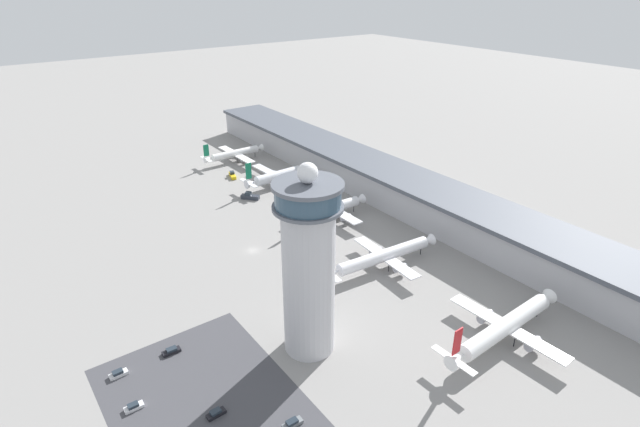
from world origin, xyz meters
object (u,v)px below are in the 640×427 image
Objects in this scene: airplane_gate_echo at (505,327)px; car_silver_sedan at (134,407)px; airplane_gate_bravo at (278,176)px; airplane_gate_charlie at (332,209)px; car_blue_compact at (171,351)px; car_navy_sedan at (216,413)px; car_maroon_suv at (292,423)px; airplane_gate_alpha at (235,154)px; control_tower at (309,266)px; service_truck_fuel at (250,197)px; service_truck_catering at (232,175)px; service_truck_baggage at (298,258)px; car_green_van at (118,374)px; airplane_gate_delta at (383,256)px.

airplane_gate_echo is 10.33× the size of car_silver_sedan.
airplane_gate_charlie is (42.50, -1.01, -0.07)m from airplane_gate_bravo.
car_blue_compact is (37.78, -81.29, -3.95)m from airplane_gate_charlie.
car_maroon_suv is at bearing 44.99° from car_navy_sedan.
airplane_gate_charlie is 85.91m from airplane_gate_echo.
car_navy_sedan reaches higher than car_blue_compact.
airplane_gate_alpha is at bearing 146.14° from car_blue_compact.
control_tower is at bearing 136.74° from car_maroon_suv.
airplane_gate_echo reaches higher than service_truck_fuel.
service_truck_fuel is (27.85, -5.77, 0.19)m from service_truck_catering.
airplane_gate_bravo reaches higher than car_blue_compact.
service_truck_fuel reaches higher than service_truck_baggage.
car_green_van is (-18.60, -44.15, -24.21)m from control_tower.
control_tower reaches higher than airplane_gate_echo.
service_truck_baggage is at bearing -12.19° from service_truck_fuel.
car_blue_compact is (-47.79, -73.70, -4.10)m from airplane_gate_echo.
service_truck_fuel reaches higher than car_silver_sedan.
car_green_van is at bearing -37.99° from airplane_gate_alpha.
airplane_gate_charlie is 40.28m from airplane_gate_delta.
service_truck_catering is 1.89× the size of car_navy_sedan.
airplane_gate_alpha is 173.55m from car_maroon_suv.
car_navy_sedan is 25.54m from car_blue_compact.
car_green_van is 1.02× the size of car_silver_sedan.
airplane_gate_charlie reaches higher than car_green_van.
airplane_gate_echo is at bearing -2.64° from airplane_gate_alpha.
control_tower is 43.35m from car_blue_compact.
service_truck_baggage is at bearing 115.54° from car_silver_sedan.
service_truck_fuel is 118.66m from car_navy_sedan.
airplane_gate_bravo is 8.79× the size of car_maroon_suv.
airplane_gate_charlie is (-56.64, 50.70, -20.31)m from control_tower.
airplane_gate_delta is (-17.31, 42.02, -20.30)m from control_tower.
car_silver_sedan is (134.29, -95.27, -3.68)m from airplane_gate_alpha.
car_navy_sedan is (44.22, -51.74, -0.46)m from service_truck_baggage.
service_truck_catering is at bearing -178.57° from airplane_gate_delta.
airplane_gate_echo is at bearing 57.04° from car_blue_compact.
airplane_gate_alpha is 106.93m from service_truck_baggage.
service_truck_baggage is (-66.48, -21.53, -3.62)m from airplane_gate_echo.
airplane_gate_delta is at bearing 1.43° from service_truck_catering.
service_truck_fuel is 117.10m from car_silver_sedan.
car_navy_sedan reaches higher than car_silver_sedan.
service_truck_catering is 1.79× the size of car_maroon_suv.
car_navy_sedan is at bearing -77.51° from control_tower.
airplane_gate_charlie reaches higher than airplane_gate_alpha.
airplane_gate_charlie is 6.84× the size of car_blue_compact.
car_blue_compact is (-1.54, -72.60, -3.96)m from airplane_gate_delta.
car_green_van is at bearing -39.16° from service_truck_catering.
car_maroon_suv is at bearing -24.63° from service_truck_fuel.
car_green_van is 45.86m from car_maroon_suv.
airplane_gate_charlie reaches higher than car_blue_compact.
service_truck_fuel is (5.77, -18.06, -3.47)m from airplane_gate_bravo.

